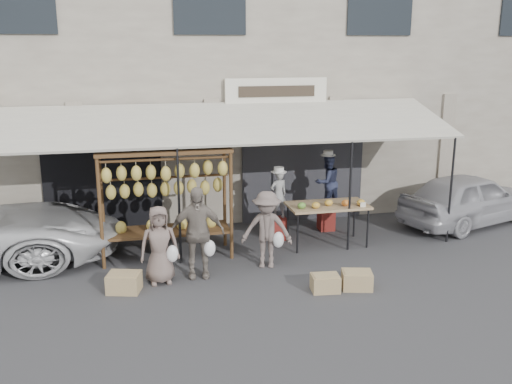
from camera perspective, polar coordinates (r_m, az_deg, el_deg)
ground_plane at (r=10.53m, az=-1.43°, el=-8.92°), size 90.00×90.00×0.00m
shophouse at (r=16.09m, az=-6.09°, el=12.51°), size 24.00×6.15×7.30m
awning at (r=12.01m, az=-3.58°, el=6.77°), size 10.00×2.35×2.92m
banana_rack at (r=11.34m, az=-9.06°, el=0.98°), size 2.60×0.90×2.24m
produce_table at (r=12.17m, az=7.23°, el=-1.43°), size 1.70×0.90×1.04m
vendor_left at (r=12.44m, az=2.27°, el=-0.25°), size 0.44×0.34×1.07m
vendor_right at (r=13.13m, az=7.14°, el=0.98°), size 0.77×0.68×1.32m
customer_left at (r=10.37m, az=-9.64°, el=-5.23°), size 0.73×0.50×1.43m
customer_mid at (r=10.50m, az=-5.93°, el=-4.03°), size 1.04×0.50×1.72m
customer_right at (r=10.93m, az=1.08°, el=-3.78°), size 1.10×0.82×1.51m
stool_left at (r=12.66m, az=2.23°, el=-3.65°), size 0.42×0.42×0.49m
stool_right at (r=13.37m, az=7.02°, el=-2.77°), size 0.40×0.40×0.48m
crate_near_a at (r=10.16m, az=6.94°, el=-9.03°), size 0.52×0.41×0.29m
crate_near_b at (r=10.34m, az=10.05°, el=-8.66°), size 0.60×0.51×0.31m
crate_far at (r=10.32m, az=-13.05°, el=-8.80°), size 0.65×0.55×0.33m
sedan at (r=14.52m, az=20.57°, el=-0.61°), size 3.98×2.57×1.26m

